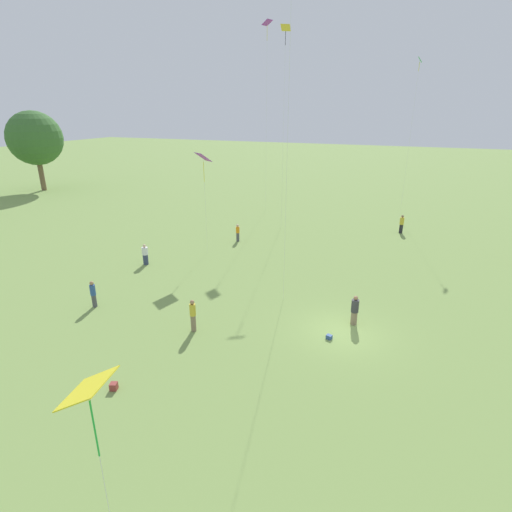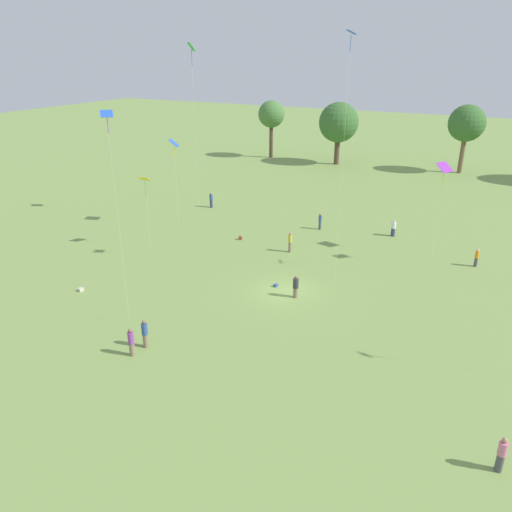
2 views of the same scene
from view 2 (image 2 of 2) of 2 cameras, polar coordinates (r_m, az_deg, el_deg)
The scene contains 22 objects.
ground_plane at distance 37.46m, azimuth 3.32°, elevation -4.12°, with size 240.00×240.00×0.00m, color #7A994C.
tree_0 at distance 84.43m, azimuth 1.77°, elevation 15.84°, with size 4.30×4.30×9.22m.
tree_1 at distance 80.18m, azimuth 9.42°, elevation 14.80°, with size 6.05×6.05×9.48m.
tree_2 at distance 79.04m, azimuth 22.95°, elevation 13.75°, with size 5.16×5.16×9.71m.
person_0 at distance 50.09m, azimuth 15.43°, elevation 3.07°, with size 0.48×0.48×1.62m.
person_1 at distance 45.28m, azimuth 23.90°, elevation -0.17°, with size 0.33×0.33×1.58m.
person_2 at distance 50.53m, azimuth 7.34°, elevation 3.97°, with size 0.36×0.36×1.68m.
person_3 at distance 25.04m, azimuth 26.24°, elevation -19.69°, with size 0.54×0.54×1.77m.
person_4 at distance 44.44m, azimuth 3.91°, elevation 1.59°, with size 0.43×0.43×1.84m.
person_6 at distance 36.38m, azimuth 4.56°, elevation -3.52°, with size 0.42×0.42×1.73m.
person_7 at distance 30.55m, azimuth -14.07°, elevation -9.53°, with size 0.41×0.41×1.81m.
person_8 at distance 31.17m, azimuth -12.58°, elevation -8.66°, with size 0.48×0.48×1.84m.
person_9 at distance 57.58m, azimuth -5.15°, elevation 6.39°, with size 0.52×0.52×1.74m.
kite_0 at distance 30.37m, azimuth -16.52°, elevation 13.55°, with size 0.93×0.93×13.63m.
kite_3 at distance 44.78m, azimuth -12.62°, elevation 8.35°, with size 1.09×1.01×6.65m.
kite_5 at distance 36.53m, azimuth 10.65°, elevation 21.33°, with size 0.89×0.90×17.99m.
kite_7 at distance 50.95m, azimuth -7.36°, elevation 21.61°, with size 1.08×1.04×17.40m.
kite_8 at distance 49.80m, azimuth -9.36°, elevation 12.39°, with size 1.18×1.29×8.83m.
kite_9 at distance 44.72m, azimuth 20.72°, elevation 9.25°, with size 1.47×1.52×8.13m.
picnic_bag_0 at distance 38.20m, azimuth 2.29°, elevation -3.36°, with size 0.31×0.34×0.22m.
picnic_bag_1 at distance 47.60m, azimuth -1.81°, elevation 2.08°, with size 0.38×0.38×0.32m.
picnic_bag_2 at distance 39.73m, azimuth -19.38°, elevation -3.63°, with size 0.35×0.39×0.25m.
Camera 2 is at (13.56, -30.63, 16.78)m, focal length 35.00 mm.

